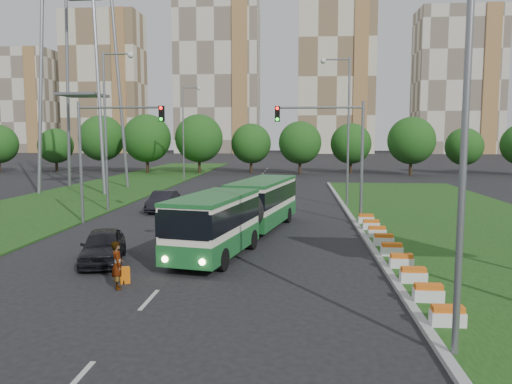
# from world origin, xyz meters

# --- Properties ---
(ground) EXTENTS (360.00, 360.00, 0.00)m
(ground) POSITION_xyz_m (0.00, 0.00, 0.00)
(ground) COLOR black
(ground) RESTS_ON ground
(grass_median) EXTENTS (14.00, 60.00, 0.15)m
(grass_median) POSITION_xyz_m (13.00, 8.00, 0.07)
(grass_median) COLOR #1B4112
(grass_median) RESTS_ON ground
(median_kerb) EXTENTS (0.30, 60.00, 0.18)m
(median_kerb) POSITION_xyz_m (6.05, 8.00, 0.09)
(median_kerb) COLOR #9C9C9C
(median_kerb) RESTS_ON ground
(left_verge) EXTENTS (12.00, 110.00, 0.10)m
(left_verge) POSITION_xyz_m (-18.00, 25.00, 0.05)
(left_verge) COLOR #1B4112
(left_verge) RESTS_ON ground
(lane_markings) EXTENTS (0.20, 100.00, 0.01)m
(lane_markings) POSITION_xyz_m (-3.00, 20.00, 0.00)
(lane_markings) COLOR #AFB0A9
(lane_markings) RESTS_ON ground
(flower_planters) EXTENTS (1.10, 18.10, 0.60)m
(flower_planters) POSITION_xyz_m (6.70, 0.80, 0.45)
(flower_planters) COLOR silver
(flower_planters) RESTS_ON grass_median
(traffic_mast_median) EXTENTS (5.76, 0.32, 8.00)m
(traffic_mast_median) POSITION_xyz_m (4.78, 10.00, 5.35)
(traffic_mast_median) COLOR slate
(traffic_mast_median) RESTS_ON ground
(traffic_mast_left) EXTENTS (5.76, 0.32, 8.00)m
(traffic_mast_left) POSITION_xyz_m (-10.38, 9.00, 5.35)
(traffic_mast_left) COLOR slate
(traffic_mast_left) RESTS_ON ground
(street_lamps) EXTENTS (36.00, 60.00, 12.00)m
(street_lamps) POSITION_xyz_m (-3.00, 10.00, 6.00)
(street_lamps) COLOR slate
(street_lamps) RESTS_ON ground
(tree_line) EXTENTS (120.00, 8.00, 9.00)m
(tree_line) POSITION_xyz_m (10.00, 55.00, 4.50)
(tree_line) COLOR #154512
(tree_line) RESTS_ON ground
(apartment_tower_west) EXTENTS (26.00, 15.00, 48.00)m
(apartment_tower_west) POSITION_xyz_m (-65.00, 150.00, 24.00)
(apartment_tower_west) COLOR beige
(apartment_tower_west) RESTS_ON ground
(apartment_tower_cwest) EXTENTS (28.00, 15.00, 52.00)m
(apartment_tower_cwest) POSITION_xyz_m (-25.00, 150.00, 26.00)
(apartment_tower_cwest) COLOR beige
(apartment_tower_cwest) RESTS_ON ground
(apartment_tower_ceast) EXTENTS (25.00, 15.00, 50.00)m
(apartment_tower_ceast) POSITION_xyz_m (15.00, 150.00, 25.00)
(apartment_tower_ceast) COLOR beige
(apartment_tower_ceast) RESTS_ON ground
(apartment_tower_east) EXTENTS (27.00, 15.00, 47.00)m
(apartment_tower_east) POSITION_xyz_m (55.00, 150.00, 23.50)
(apartment_tower_east) COLOR beige
(apartment_tower_east) RESTS_ON ground
(midrise_west) EXTENTS (22.00, 14.00, 36.00)m
(midrise_west) POSITION_xyz_m (-95.00, 150.00, 18.00)
(midrise_west) COLOR beige
(midrise_west) RESTS_ON ground
(articulated_bus) EXTENTS (2.50, 16.05, 2.64)m
(articulated_bus) POSITION_xyz_m (-0.88, 4.62, 1.62)
(articulated_bus) COLOR silver
(articulated_bus) RESTS_ON ground
(car_left_near) EXTENTS (2.92, 4.84, 1.54)m
(car_left_near) POSITION_xyz_m (-6.62, -1.04, 0.77)
(car_left_near) COLOR black
(car_left_near) RESTS_ON ground
(car_left_far) EXTENTS (1.66, 4.70, 1.55)m
(car_left_far) POSITION_xyz_m (-8.05, 14.62, 0.77)
(car_left_far) COLOR black
(car_left_far) RESTS_ON ground
(pedestrian) EXTENTS (0.67, 0.79, 1.84)m
(pedestrian) POSITION_xyz_m (-4.56, -4.82, 0.92)
(pedestrian) COLOR gray
(pedestrian) RESTS_ON ground
(shopping_trolley) EXTENTS (0.37, 0.39, 0.64)m
(shopping_trolley) POSITION_xyz_m (-4.54, -4.10, 0.32)
(shopping_trolley) COLOR #D8630B
(shopping_trolley) RESTS_ON ground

